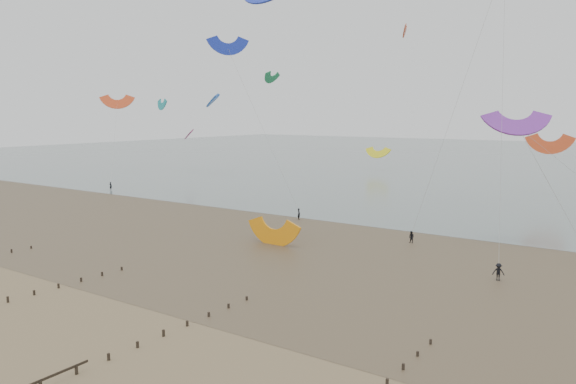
% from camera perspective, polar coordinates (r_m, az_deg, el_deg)
% --- Properties ---
extents(ground, '(500.00, 500.00, 0.00)m').
position_cam_1_polar(ground, '(48.92, -17.11, -13.38)').
color(ground, brown).
rests_on(ground, ground).
extents(sea_and_shore, '(500.00, 665.00, 0.03)m').
position_cam_1_polar(sea_and_shore, '(76.20, 1.60, -5.30)').
color(sea_and_shore, '#475654').
rests_on(sea_and_shore, ground).
extents(kitesurfer_lead, '(0.81, 0.79, 1.88)m').
position_cam_1_polar(kitesurfer_lead, '(93.28, 1.12, -2.24)').
color(kitesurfer_lead, black).
rests_on(kitesurfer_lead, ground).
extents(kitesurfers, '(134.01, 24.15, 1.89)m').
position_cam_1_polar(kitesurfers, '(76.06, 22.97, -5.30)').
color(kitesurfers, black).
rests_on(kitesurfers, ground).
extents(grounded_kite, '(7.36, 5.83, 3.95)m').
position_cam_1_polar(grounded_kite, '(75.88, -1.51, -5.36)').
color(grounded_kite, orange).
rests_on(grounded_kite, ground).
extents(kites_airborne, '(239.84, 120.89, 43.07)m').
position_cam_1_polar(kites_airborne, '(123.95, 15.47, 9.65)').
color(kites_airborne, blue).
rests_on(kites_airborne, ground).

